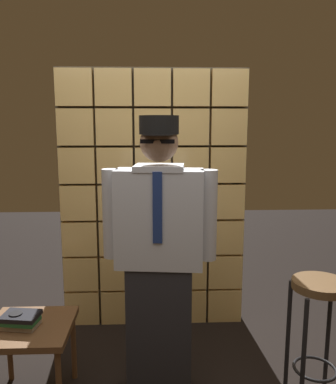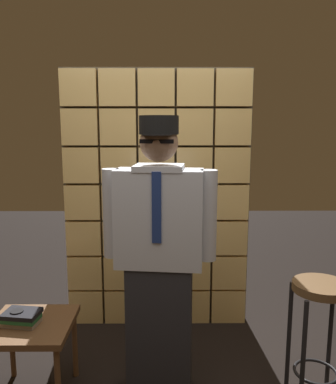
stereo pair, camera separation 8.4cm
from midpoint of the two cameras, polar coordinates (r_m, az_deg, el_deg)
glass_block_wall at (r=3.41m, az=-2.85°, el=-1.41°), size 1.61×0.10×2.24m
standing_person at (r=2.55m, az=-2.20°, el=-8.95°), size 0.73×0.33×1.81m
bar_stool at (r=2.68m, az=20.00°, el=-16.22°), size 0.34×0.34×0.83m
side_table at (r=2.80m, az=-20.10°, el=-18.82°), size 0.52×0.52×0.52m
book_stack at (r=2.74m, az=-21.47°, el=-16.85°), size 0.27×0.19×0.09m
coffee_mug at (r=2.74m, az=-21.83°, el=-16.78°), size 0.13×0.08×0.09m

